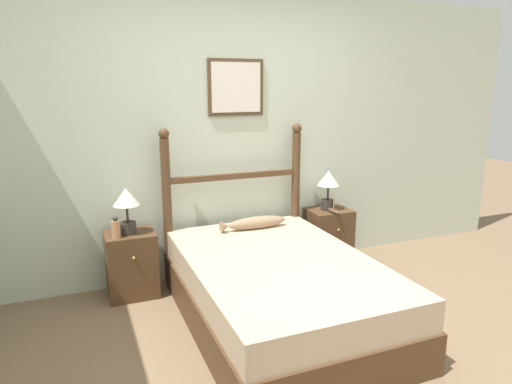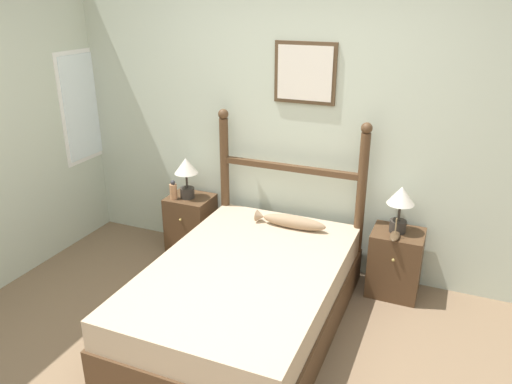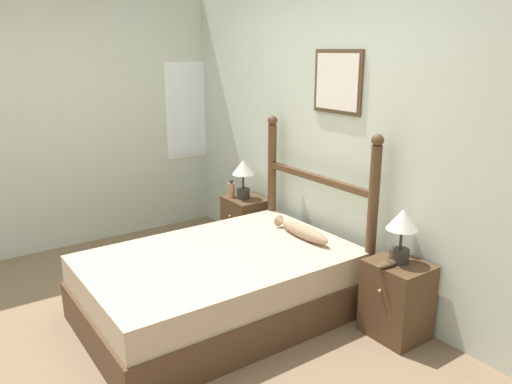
{
  "view_description": "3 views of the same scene",
  "coord_description": "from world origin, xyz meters",
  "px_view_note": "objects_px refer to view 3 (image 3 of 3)",
  "views": [
    {
      "loc": [
        -1.33,
        -2.21,
        1.75
      ],
      "look_at": [
        -0.01,
        1.03,
        0.91
      ],
      "focal_mm": 32.0,
      "sensor_mm": 36.0,
      "label": 1
    },
    {
      "loc": [
        1.28,
        -2.22,
        2.32
      ],
      "look_at": [
        -0.06,
        0.98,
        0.93
      ],
      "focal_mm": 35.0,
      "sensor_mm": 36.0,
      "label": 2
    },
    {
      "loc": [
        2.96,
        -1.12,
        1.96
      ],
      "look_at": [
        -0.05,
        0.99,
        0.91
      ],
      "focal_mm": 35.0,
      "sensor_mm": 36.0,
      "label": 3
    }
  ],
  "objects_px": {
    "bottle": "(231,189)",
    "model_boat": "(387,263)",
    "bed": "(219,285)",
    "nightstand_left": "(246,224)",
    "table_lamp_left": "(243,173)",
    "fish_pillow": "(302,231)",
    "nightstand_right": "(397,299)",
    "table_lamp_right": "(402,227)"
  },
  "relations": [
    {
      "from": "bed",
      "to": "table_lamp_left",
      "type": "height_order",
      "value": "table_lamp_left"
    },
    {
      "from": "table_lamp_left",
      "to": "table_lamp_right",
      "type": "xyz_separation_m",
      "value": [
        1.89,
        0.03,
        0.0
      ]
    },
    {
      "from": "nightstand_right",
      "to": "bottle",
      "type": "distance_m",
      "value": 2.05
    },
    {
      "from": "bed",
      "to": "nightstand_right",
      "type": "bearing_deg",
      "value": 42.8
    },
    {
      "from": "model_boat",
      "to": "fish_pillow",
      "type": "relative_size",
      "value": 0.33
    },
    {
      "from": "bottle",
      "to": "table_lamp_left",
      "type": "bearing_deg",
      "value": 35.93
    },
    {
      "from": "nightstand_right",
      "to": "fish_pillow",
      "type": "relative_size",
      "value": 0.91
    },
    {
      "from": "nightstand_left",
      "to": "table_lamp_left",
      "type": "height_order",
      "value": "table_lamp_left"
    },
    {
      "from": "table_lamp_left",
      "to": "model_boat",
      "type": "height_order",
      "value": "table_lamp_left"
    },
    {
      "from": "bed",
      "to": "nightstand_left",
      "type": "bearing_deg",
      "value": 137.2
    },
    {
      "from": "bed",
      "to": "nightstand_right",
      "type": "height_order",
      "value": "nightstand_right"
    },
    {
      "from": "fish_pillow",
      "to": "table_lamp_left",
      "type": "bearing_deg",
      "value": 172.65
    },
    {
      "from": "table_lamp_right",
      "to": "bed",
      "type": "bearing_deg",
      "value": -136.58
    },
    {
      "from": "bottle",
      "to": "fish_pillow",
      "type": "bearing_deg",
      "value": -3.04
    },
    {
      "from": "nightstand_right",
      "to": "table_lamp_right",
      "type": "bearing_deg",
      "value": 155.24
    },
    {
      "from": "bottle",
      "to": "fish_pillow",
      "type": "xyz_separation_m",
      "value": [
        1.16,
        -0.06,
        -0.07
      ]
    },
    {
      "from": "bed",
      "to": "bottle",
      "type": "height_order",
      "value": "bottle"
    },
    {
      "from": "bed",
      "to": "model_boat",
      "type": "xyz_separation_m",
      "value": [
        0.93,
        0.77,
        0.32
      ]
    },
    {
      "from": "nightstand_left",
      "to": "fish_pillow",
      "type": "xyz_separation_m",
      "value": [
        1.05,
        -0.16,
        0.28
      ]
    },
    {
      "from": "nightstand_right",
      "to": "fish_pillow",
      "type": "distance_m",
      "value": 0.91
    },
    {
      "from": "bed",
      "to": "nightstand_left",
      "type": "distance_m",
      "value": 1.29
    },
    {
      "from": "table_lamp_right",
      "to": "model_boat",
      "type": "relative_size",
      "value": 1.9
    },
    {
      "from": "nightstand_left",
      "to": "bottle",
      "type": "bearing_deg",
      "value": -139.44
    },
    {
      "from": "table_lamp_left",
      "to": "fish_pillow",
      "type": "xyz_separation_m",
      "value": [
        1.06,
        -0.14,
        -0.25
      ]
    },
    {
      "from": "nightstand_left",
      "to": "bed",
      "type": "bearing_deg",
      "value": -42.8
    },
    {
      "from": "bottle",
      "to": "fish_pillow",
      "type": "relative_size",
      "value": 0.3
    },
    {
      "from": "nightstand_right",
      "to": "table_lamp_right",
      "type": "relative_size",
      "value": 1.44
    },
    {
      "from": "bottle",
      "to": "model_boat",
      "type": "distance_m",
      "value": 2.0
    },
    {
      "from": "bed",
      "to": "nightstand_right",
      "type": "xyz_separation_m",
      "value": [
        0.95,
        0.88,
        0.03
      ]
    },
    {
      "from": "bottle",
      "to": "model_boat",
      "type": "bearing_deg",
      "value": -0.44
    },
    {
      "from": "bed",
      "to": "model_boat",
      "type": "height_order",
      "value": "model_boat"
    },
    {
      "from": "nightstand_left",
      "to": "table_lamp_left",
      "type": "bearing_deg",
      "value": -114.08
    },
    {
      "from": "table_lamp_right",
      "to": "model_boat",
      "type": "height_order",
      "value": "table_lamp_right"
    },
    {
      "from": "nightstand_right",
      "to": "table_lamp_right",
      "type": "xyz_separation_m",
      "value": [
        -0.01,
        0.01,
        0.53
      ]
    },
    {
      "from": "bed",
      "to": "fish_pillow",
      "type": "xyz_separation_m",
      "value": [
        0.1,
        0.72,
        0.31
      ]
    },
    {
      "from": "table_lamp_left",
      "to": "fish_pillow",
      "type": "bearing_deg",
      "value": -7.35
    },
    {
      "from": "nightstand_left",
      "to": "model_boat",
      "type": "height_order",
      "value": "model_boat"
    },
    {
      "from": "nightstand_left",
      "to": "model_boat",
      "type": "distance_m",
      "value": 1.91
    },
    {
      "from": "bed",
      "to": "table_lamp_right",
      "type": "distance_m",
      "value": 1.41
    },
    {
      "from": "fish_pillow",
      "to": "model_boat",
      "type": "bearing_deg",
      "value": 3.17
    },
    {
      "from": "nightstand_right",
      "to": "table_lamp_right",
      "type": "distance_m",
      "value": 0.53
    },
    {
      "from": "table_lamp_left",
      "to": "bottle",
      "type": "distance_m",
      "value": 0.22
    }
  ]
}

